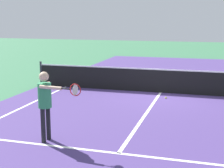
{
  "coord_description": "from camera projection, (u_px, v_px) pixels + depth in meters",
  "views": [
    {
      "loc": [
        1.82,
        -13.15,
        2.95
      ],
      "look_at": [
        -0.95,
        -3.69,
        1.0
      ],
      "focal_mm": 53.98,
      "sensor_mm": 36.0,
      "label": 1
    }
  ],
  "objects": [
    {
      "name": "tennis_ball_near_net",
      "position": [
        166.0,
        98.0,
        12.45
      ],
      "size": [
        0.07,
        0.07,
        0.07
      ],
      "primitive_type": "sphere",
      "color": "#CCE033",
      "rests_on": "ground_plane"
    },
    {
      "name": "court_surface_inbounds",
      "position": [
        161.0,
        93.0,
        13.46
      ],
      "size": [
        10.62,
        24.4,
        0.0
      ],
      "primitive_type": "cube",
      "color": "#4C387A",
      "rests_on": "ground_plane"
    },
    {
      "name": "line_service_near",
      "position": [
        119.0,
        153.0,
        7.43
      ],
      "size": [
        8.22,
        0.1,
        0.01
      ],
      "primitive_type": "cube",
      "color": "white",
      "rests_on": "ground_plane"
    },
    {
      "name": "net",
      "position": [
        161.0,
        81.0,
        13.36
      ],
      "size": [
        10.66,
        0.09,
        1.07
      ],
      "color": "#33383D",
      "rests_on": "ground_plane"
    },
    {
      "name": "line_center_service",
      "position": [
        146.0,
        114.0,
        10.44
      ],
      "size": [
        0.1,
        6.4,
        0.01
      ],
      "primitive_type": "cube",
      "color": "white",
      "rests_on": "ground_plane"
    },
    {
      "name": "player_near",
      "position": [
        46.0,
        98.0,
        7.97
      ],
      "size": [
        1.2,
        0.6,
        1.71
      ],
      "color": "black",
      "rests_on": "ground_plane"
    },
    {
      "name": "ground_plane",
      "position": [
        161.0,
        93.0,
        13.46
      ],
      "size": [
        60.0,
        60.0,
        0.0
      ],
      "primitive_type": "plane",
      "color": "#38724C"
    }
  ]
}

